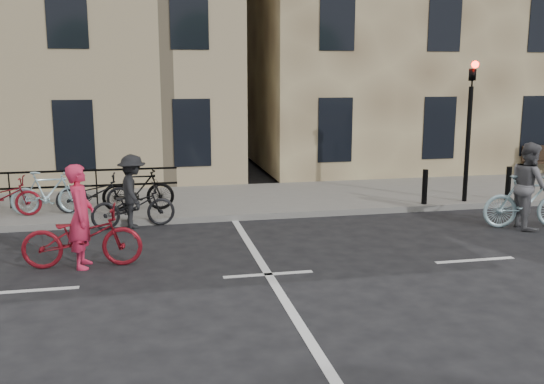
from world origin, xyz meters
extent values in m
plane|color=black|center=(0.00, 0.00, 0.00)|extent=(120.00, 120.00, 0.00)
cube|color=slate|center=(-4.00, 6.00, 0.07)|extent=(46.00, 4.00, 0.15)
cube|color=#846E4F|center=(9.00, 13.00, 6.15)|extent=(14.00, 10.00, 12.00)
cylinder|color=black|center=(6.20, 4.35, 1.65)|extent=(0.12, 0.12, 3.00)
imported|color=black|center=(6.20, 4.35, 3.60)|extent=(0.15, 0.18, 0.90)
sphere|color=#FF0C05|center=(6.20, 4.23, 3.70)|extent=(0.18, 0.18, 0.18)
cylinder|color=black|center=(5.00, 4.25, 0.60)|extent=(0.14, 0.14, 0.90)
cylinder|color=black|center=(7.40, 4.25, 0.60)|extent=(0.14, 0.14, 0.90)
cube|color=black|center=(10.40, 7.65, 0.35)|extent=(0.06, 0.38, 0.40)
cube|color=black|center=(11.00, 7.83, 0.87)|extent=(1.60, 0.06, 0.50)
cube|color=black|center=(-4.88, 5.90, 0.62)|extent=(7.25, 0.04, 0.95)
imported|color=maroon|center=(-5.40, 5.00, 0.62)|extent=(1.80, 0.63, 0.95)
imported|color=#9AC0CA|center=(-4.35, 5.00, 0.68)|extent=(1.75, 0.49, 1.05)
imported|color=black|center=(-3.30, 5.00, 0.62)|extent=(1.80, 0.63, 0.95)
imported|color=black|center=(-2.25, 5.00, 0.68)|extent=(1.75, 0.49, 1.05)
imported|color=maroon|center=(-3.22, 1.13, 0.56)|extent=(2.17, 0.85, 1.12)
imported|color=#DB264D|center=(-3.22, 1.13, 0.95)|extent=(0.49, 0.72, 1.90)
imported|color=#9AC0CA|center=(6.44, 2.01, 0.61)|extent=(2.11, 0.92, 1.22)
imported|color=#5B5A5F|center=(6.44, 2.01, 0.98)|extent=(0.90, 1.07, 1.97)
imported|color=black|center=(-2.36, 3.90, 0.50)|extent=(1.98, 0.95, 1.00)
imported|color=black|center=(-2.36, 3.90, 0.84)|extent=(0.79, 1.18, 1.69)
camera|label=1|loc=(-2.03, -9.98, 3.49)|focal=40.00mm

